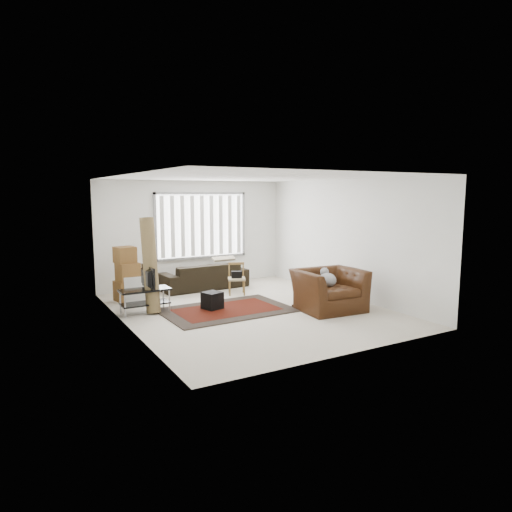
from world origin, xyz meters
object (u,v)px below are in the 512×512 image
(moving_boxes, at_px, (127,276))
(armchair, at_px, (329,287))
(sofa, at_px, (204,272))
(side_chair, at_px, (237,277))
(tv_stand, at_px, (145,296))

(moving_boxes, relative_size, armchair, 0.88)
(sofa, bearing_deg, moving_boxes, 7.45)
(side_chair, relative_size, armchair, 0.54)
(sofa, xyz_separation_m, side_chair, (0.41, -0.99, -0.00))
(moving_boxes, distance_m, sofa, 2.05)
(sofa, height_order, armchair, armchair)
(tv_stand, height_order, sofa, sofa)
(armchair, bearing_deg, sofa, 117.34)
(moving_boxes, height_order, armchair, moving_boxes)
(side_chair, bearing_deg, armchair, -42.82)
(tv_stand, xyz_separation_m, sofa, (1.98, 1.61, 0.06))
(tv_stand, xyz_separation_m, armchair, (3.34, -1.65, 0.13))
(moving_boxes, bearing_deg, sofa, 10.30)
(tv_stand, relative_size, sofa, 0.45)
(side_chair, bearing_deg, moving_boxes, -170.31)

